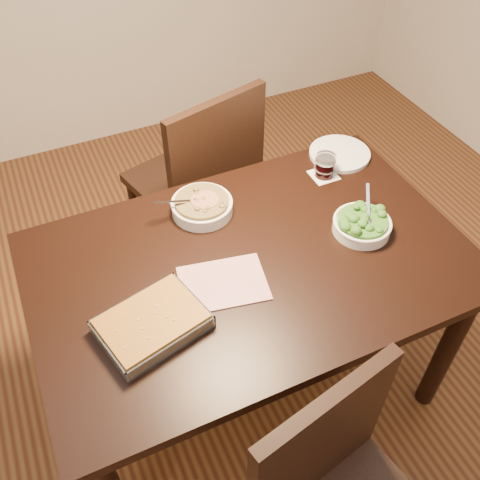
# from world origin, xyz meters

# --- Properties ---
(ground) EXTENTS (4.00, 4.00, 0.00)m
(ground) POSITION_xyz_m (0.00, 0.00, 0.00)
(ground) COLOR #411F12
(ground) RESTS_ON ground
(table) EXTENTS (1.40, 0.90, 0.75)m
(table) POSITION_xyz_m (0.00, 0.00, 0.65)
(table) COLOR black
(table) RESTS_ON ground
(magazine_a) EXTENTS (0.30, 0.24, 0.01)m
(magazine_a) POSITION_xyz_m (-0.12, -0.05, 0.75)
(magazine_a) COLOR #A42E4E
(magazine_a) RESTS_ON table
(coaster) EXTENTS (0.10, 0.10, 0.00)m
(coaster) POSITION_xyz_m (0.43, 0.28, 0.75)
(coaster) COLOR white
(coaster) RESTS_ON table
(stew_bowl) EXTENTS (0.24, 0.22, 0.08)m
(stew_bowl) POSITION_xyz_m (-0.06, 0.28, 0.78)
(stew_bowl) COLOR white
(stew_bowl) RESTS_ON table
(broccoli_bowl) EXTENTS (0.20, 0.21, 0.08)m
(broccoli_bowl) POSITION_xyz_m (0.39, -0.03, 0.78)
(broccoli_bowl) COLOR white
(broccoli_bowl) RESTS_ON table
(baking_dish) EXTENTS (0.34, 0.28, 0.05)m
(baking_dish) POSITION_xyz_m (-0.37, -0.12, 0.78)
(baking_dish) COLOR silver
(baking_dish) RESTS_ON table
(wine_tumbler) EXTENTS (0.08, 0.08, 0.09)m
(wine_tumbler) POSITION_xyz_m (0.43, 0.28, 0.80)
(wine_tumbler) COLOR black
(wine_tumbler) RESTS_ON coaster
(dinner_plate) EXTENTS (0.24, 0.24, 0.02)m
(dinner_plate) POSITION_xyz_m (0.56, 0.36, 0.76)
(dinner_plate) COLOR silver
(dinner_plate) RESTS_ON table
(chair_far) EXTENTS (0.57, 0.57, 0.99)m
(chair_far) POSITION_xyz_m (0.09, 0.69, 0.55)
(chair_far) COLOR black
(chair_far) RESTS_ON ground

